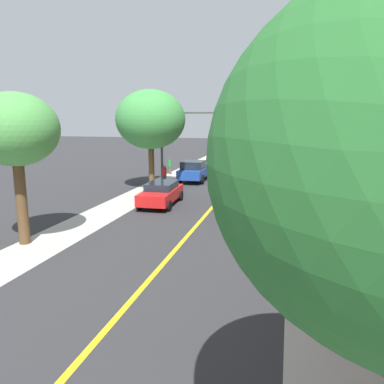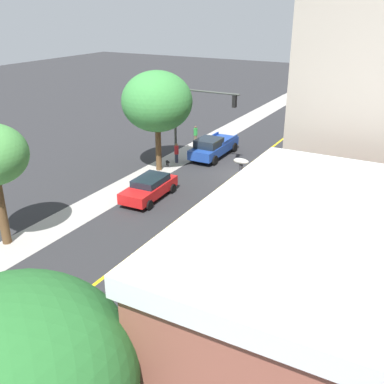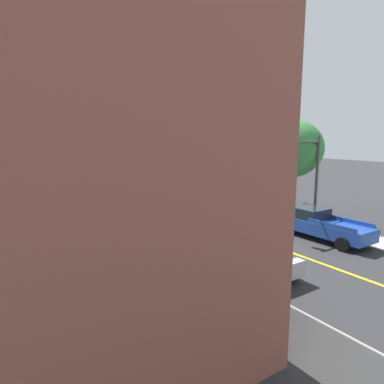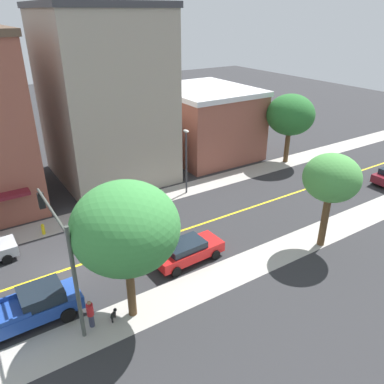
{
  "view_description": "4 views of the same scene",
  "coord_description": "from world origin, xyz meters",
  "px_view_note": "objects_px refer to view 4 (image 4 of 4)",
  "views": [
    {
      "loc": [
        -4.47,
        29.78,
        5.52
      ],
      "look_at": [
        0.61,
        9.76,
        1.46
      ],
      "focal_mm": 35.79,
      "sensor_mm": 36.0,
      "label": 1
    },
    {
      "loc": [
        -12.27,
        29.6,
        11.93
      ],
      "look_at": [
        -0.97,
        9.06,
        2.03
      ],
      "focal_mm": 41.69,
      "sensor_mm": 36.0,
      "label": 2
    },
    {
      "loc": [
        -14.09,
        -15.19,
        6.25
      ],
      "look_at": [
        1.62,
        8.84,
        1.47
      ],
      "focal_mm": 31.49,
      "sensor_mm": 36.0,
      "label": 3
    },
    {
      "loc": [
        20.42,
        -3.59,
        14.62
      ],
      "look_at": [
        -1.99,
        10.91,
        1.78
      ],
      "focal_mm": 35.43,
      "sensor_mm": 36.0,
      "label": 4
    }
  ],
  "objects_px": {
    "blue_pickup_truck": "(26,310)",
    "pedestrian_red_shirt": "(90,313)",
    "street_lamp": "(186,154)",
    "parking_meter": "(98,208)",
    "small_dog": "(114,314)",
    "traffic_light_mast": "(62,247)",
    "red_sedan_right_curb": "(187,250)",
    "street_tree_left_near": "(332,179)",
    "street_tree_left_far": "(125,228)",
    "fire_hydrant": "(43,229)",
    "street_tree_right_corner": "(290,115)"
  },
  "relations": [
    {
      "from": "blue_pickup_truck",
      "to": "pedestrian_red_shirt",
      "type": "relative_size",
      "value": 3.65
    },
    {
      "from": "street_lamp",
      "to": "parking_meter",
      "type": "bearing_deg",
      "value": -88.18
    },
    {
      "from": "parking_meter",
      "to": "pedestrian_red_shirt",
      "type": "xyz_separation_m",
      "value": [
        10.47,
        -4.3,
        -0.1
      ]
    },
    {
      "from": "small_dog",
      "to": "street_lamp",
      "type": "bearing_deg",
      "value": -4.95
    },
    {
      "from": "blue_pickup_truck",
      "to": "pedestrian_red_shirt",
      "type": "height_order",
      "value": "blue_pickup_truck"
    },
    {
      "from": "traffic_light_mast",
      "to": "street_lamp",
      "type": "height_order",
      "value": "traffic_light_mast"
    },
    {
      "from": "red_sedan_right_curb",
      "to": "pedestrian_red_shirt",
      "type": "xyz_separation_m",
      "value": [
        2.13,
        -7.12,
        0.08
      ]
    },
    {
      "from": "traffic_light_mast",
      "to": "street_lamp",
      "type": "relative_size",
      "value": 1.1
    },
    {
      "from": "street_tree_left_near",
      "to": "red_sedan_right_curb",
      "type": "xyz_separation_m",
      "value": [
        -3.42,
        -8.74,
        -4.18
      ]
    },
    {
      "from": "street_tree_left_far",
      "to": "street_lamp",
      "type": "height_order",
      "value": "street_tree_left_far"
    },
    {
      "from": "fire_hydrant",
      "to": "parking_meter",
      "type": "distance_m",
      "value": 4.22
    },
    {
      "from": "street_tree_right_corner",
      "to": "fire_hydrant",
      "type": "relative_size",
      "value": 8.57
    },
    {
      "from": "fire_hydrant",
      "to": "parking_meter",
      "type": "relative_size",
      "value": 0.57
    },
    {
      "from": "street_tree_left_near",
      "to": "traffic_light_mast",
      "type": "height_order",
      "value": "street_tree_left_near"
    },
    {
      "from": "street_tree_right_corner",
      "to": "parking_meter",
      "type": "distance_m",
      "value": 21.53
    },
    {
      "from": "traffic_light_mast",
      "to": "street_lamp",
      "type": "bearing_deg",
      "value": -54.2
    },
    {
      "from": "street_tree_right_corner",
      "to": "small_dog",
      "type": "height_order",
      "value": "street_tree_right_corner"
    },
    {
      "from": "pedestrian_red_shirt",
      "to": "street_tree_left_near",
      "type": "bearing_deg",
      "value": 71.1
    },
    {
      "from": "traffic_light_mast",
      "to": "pedestrian_red_shirt",
      "type": "height_order",
      "value": "traffic_light_mast"
    },
    {
      "from": "street_lamp",
      "to": "traffic_light_mast",
      "type": "bearing_deg",
      "value": -54.2
    },
    {
      "from": "street_tree_left_far",
      "to": "small_dog",
      "type": "xyz_separation_m",
      "value": [
        -0.16,
        -1.01,
        -4.99
      ]
    },
    {
      "from": "street_lamp",
      "to": "small_dog",
      "type": "distance_m",
      "value": 16.06
    },
    {
      "from": "fire_hydrant",
      "to": "small_dog",
      "type": "height_order",
      "value": "fire_hydrant"
    },
    {
      "from": "traffic_light_mast",
      "to": "pedestrian_red_shirt",
      "type": "xyz_separation_m",
      "value": [
        1.35,
        0.54,
        -3.41
      ]
    },
    {
      "from": "traffic_light_mast",
      "to": "small_dog",
      "type": "bearing_deg",
      "value": -132.73
    },
    {
      "from": "pedestrian_red_shirt",
      "to": "street_lamp",
      "type": "bearing_deg",
      "value": 116.47
    },
    {
      "from": "parking_meter",
      "to": "red_sedan_right_curb",
      "type": "height_order",
      "value": "parking_meter"
    },
    {
      "from": "street_lamp",
      "to": "red_sedan_right_curb",
      "type": "relative_size",
      "value": 1.23
    },
    {
      "from": "street_tree_left_near",
      "to": "street_tree_right_corner",
      "type": "height_order",
      "value": "street_tree_right_corner"
    },
    {
      "from": "fire_hydrant",
      "to": "street_lamp",
      "type": "relative_size",
      "value": 0.14
    },
    {
      "from": "street_tree_left_near",
      "to": "fire_hydrant",
      "type": "height_order",
      "value": "street_tree_left_near"
    },
    {
      "from": "street_lamp",
      "to": "red_sedan_right_curb",
      "type": "xyz_separation_m",
      "value": [
        8.6,
        -5.33,
        -2.84
      ]
    },
    {
      "from": "street_lamp",
      "to": "small_dog",
      "type": "height_order",
      "value": "street_lamp"
    },
    {
      "from": "blue_pickup_truck",
      "to": "pedestrian_red_shirt",
      "type": "distance_m",
      "value": 3.35
    },
    {
      "from": "parking_meter",
      "to": "small_dog",
      "type": "distance_m",
      "value": 11.13
    },
    {
      "from": "fire_hydrant",
      "to": "red_sedan_right_curb",
      "type": "bearing_deg",
      "value": 40.01
    },
    {
      "from": "street_tree_left_far",
      "to": "small_dog",
      "type": "height_order",
      "value": "street_tree_left_far"
    },
    {
      "from": "street_tree_left_near",
      "to": "street_lamp",
      "type": "distance_m",
      "value": 12.56
    },
    {
      "from": "street_tree_right_corner",
      "to": "red_sedan_right_curb",
      "type": "height_order",
      "value": "street_tree_right_corner"
    },
    {
      "from": "parking_meter",
      "to": "street_lamp",
      "type": "relative_size",
      "value": 0.25
    },
    {
      "from": "traffic_light_mast",
      "to": "red_sedan_right_curb",
      "type": "bearing_deg",
      "value": -84.22
    },
    {
      "from": "street_tree_right_corner",
      "to": "traffic_light_mast",
      "type": "distance_m",
      "value": 27.87
    },
    {
      "from": "street_tree_left_near",
      "to": "small_dog",
      "type": "bearing_deg",
      "value": -94.3
    },
    {
      "from": "street_tree_left_near",
      "to": "street_tree_left_far",
      "type": "distance_m",
      "value": 13.77
    },
    {
      "from": "street_tree_right_corner",
      "to": "pedestrian_red_shirt",
      "type": "xyz_separation_m",
      "value": [
        11.46,
        -25.42,
        -4.19
      ]
    },
    {
      "from": "traffic_light_mast",
      "to": "street_tree_left_far",
      "type": "bearing_deg",
      "value": -122.28
    },
    {
      "from": "fire_hydrant",
      "to": "small_dog",
      "type": "relative_size",
      "value": 1.37
    },
    {
      "from": "parking_meter",
      "to": "small_dog",
      "type": "xyz_separation_m",
      "value": [
        10.64,
        -3.18,
        -0.62
      ]
    },
    {
      "from": "street_tree_left_far",
      "to": "red_sedan_right_curb",
      "type": "distance_m",
      "value": 7.19
    },
    {
      "from": "street_tree_left_near",
      "to": "street_tree_right_corner",
      "type": "relative_size",
      "value": 0.92
    }
  ]
}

